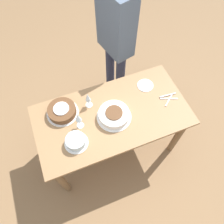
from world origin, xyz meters
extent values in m
plane|color=#8E6B47|center=(0.00, 0.00, 0.00)|extent=(12.00, 12.00, 0.00)
cube|color=#9E754C|center=(0.00, 0.00, 0.76)|extent=(1.45, 0.75, 0.03)
cylinder|color=brown|center=(-0.65, -0.30, 0.37)|extent=(0.07, 0.07, 0.75)
cylinder|color=brown|center=(0.65, -0.30, 0.37)|extent=(0.07, 0.07, 0.75)
cylinder|color=brown|center=(-0.65, 0.30, 0.37)|extent=(0.07, 0.07, 0.75)
cylinder|color=brown|center=(0.65, 0.30, 0.37)|extent=(0.07, 0.07, 0.75)
cylinder|color=white|center=(-0.01, 0.03, 0.78)|extent=(0.32, 0.32, 0.01)
cylinder|color=white|center=(-0.01, 0.03, 0.82)|extent=(0.28, 0.28, 0.07)
cylinder|color=brown|center=(-0.01, 0.03, 0.86)|extent=(0.16, 0.16, 0.01)
cylinder|color=white|center=(0.42, -0.19, 0.78)|extent=(0.30, 0.30, 0.01)
cylinder|color=brown|center=(0.42, -0.19, 0.82)|extent=(0.26, 0.26, 0.07)
cylinder|color=white|center=(0.42, -0.19, 0.86)|extent=(0.14, 0.14, 0.01)
cylinder|color=white|center=(0.39, 0.15, 0.78)|extent=(0.21, 0.21, 0.01)
cylinder|color=silver|center=(0.39, 0.15, 0.82)|extent=(0.17, 0.17, 0.08)
cylinder|color=silver|center=(0.31, 0.00, 0.78)|extent=(0.07, 0.07, 0.00)
cylinder|color=silver|center=(0.31, 0.00, 0.84)|extent=(0.01, 0.01, 0.10)
cone|color=silver|center=(0.31, 0.00, 0.94)|extent=(0.05, 0.05, 0.10)
cylinder|color=silver|center=(0.17, -0.18, 0.78)|extent=(0.07, 0.07, 0.00)
cylinder|color=silver|center=(0.17, -0.18, 0.83)|extent=(0.01, 0.01, 0.08)
cone|color=silver|center=(0.17, -0.18, 0.92)|extent=(0.05, 0.05, 0.10)
cylinder|color=silver|center=(-0.44, -0.19, 0.78)|extent=(0.16, 0.16, 0.01)
cube|color=silver|center=(-0.58, 0.04, 0.78)|extent=(0.16, 0.08, 0.00)
cube|color=silver|center=(-0.58, 0.04, 0.78)|extent=(0.16, 0.07, 0.00)
cube|color=silver|center=(-0.58, 0.05, 0.79)|extent=(0.14, 0.11, 0.00)
cube|color=silver|center=(-0.59, 0.00, 0.79)|extent=(0.17, 0.03, 0.00)
cylinder|color=#2D334C|center=(-0.31, -0.85, 0.41)|extent=(0.11, 0.11, 0.82)
cylinder|color=#2D334C|center=(-0.36, -0.64, 0.41)|extent=(0.11, 0.11, 0.82)
cube|color=slate|center=(-0.34, -0.75, 1.16)|extent=(0.31, 0.44, 0.68)
camera|label=1|loc=(0.36, 0.92, 2.56)|focal=35.00mm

